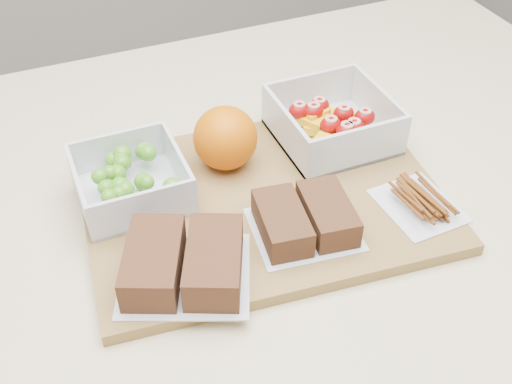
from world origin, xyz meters
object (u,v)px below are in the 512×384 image
grape_container (132,180)px  fruit_container (332,124)px  sandwich_bag_left (184,263)px  sandwich_bag_center (305,219)px  pretzel_bag (419,200)px  orange (225,138)px  cutting_board (263,201)px

grape_container → fruit_container: (0.27, 0.01, 0.00)m
sandwich_bag_left → sandwich_bag_center: size_ratio=1.34×
fruit_container → pretzel_bag: (0.03, -0.16, -0.01)m
sandwich_bag_left → sandwich_bag_center: sandwich_bag_left is taller
orange → cutting_board: bearing=-76.3°
grape_container → sandwich_bag_center: bearing=-39.6°
grape_container → sandwich_bag_center: 0.21m
sandwich_bag_left → orange: bearing=56.4°
cutting_board → pretzel_bag: pretzel_bag is taller
sandwich_bag_left → fruit_container: bearing=31.8°
cutting_board → sandwich_bag_left: size_ratio=2.47×
cutting_board → sandwich_bag_left: 0.15m
sandwich_bag_left → cutting_board: bearing=34.1°
fruit_container → pretzel_bag: bearing=-78.9°
cutting_board → sandwich_bag_left: (-0.12, -0.08, 0.03)m
orange → pretzel_bag: (0.18, -0.16, -0.03)m
cutting_board → pretzel_bag: size_ratio=4.10×
grape_container → orange: (0.12, 0.01, 0.02)m
sandwich_bag_left → grape_container: bearing=96.7°
cutting_board → sandwich_bag_center: bearing=-68.6°
pretzel_bag → grape_container: bearing=153.6°
sandwich_bag_left → pretzel_bag: 0.29m
fruit_container → grape_container: bearing=-177.9°
sandwich_bag_center → pretzel_bag: (0.14, -0.02, -0.01)m
cutting_board → fruit_container: bearing=35.0°
fruit_container → pretzel_bag: 0.16m
cutting_board → fruit_container: size_ratio=2.96×
cutting_board → grape_container: 0.16m
grape_container → orange: 0.13m
pretzel_bag → cutting_board: bearing=151.5°
sandwich_bag_center → fruit_container: bearing=52.8°
cutting_board → sandwich_bag_center: size_ratio=3.30×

